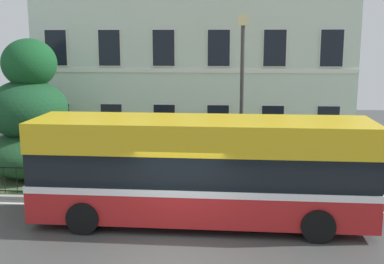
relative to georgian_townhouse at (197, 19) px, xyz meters
name	(u,v)px	position (x,y,z in m)	size (l,w,h in m)	color
ground_plane	(179,241)	(0.31, -13.06, -6.64)	(60.00, 56.00, 0.18)	#444544
georgian_townhouse	(197,19)	(0.00, 0.00, 0.00)	(14.81, 8.89, 12.95)	silver
iron_verge_railing	(180,183)	(0.00, -9.57, -6.01)	(19.08, 0.04, 0.97)	black
evergreen_tree	(30,123)	(-6.28, -7.18, -4.36)	(3.84, 3.84, 5.55)	#423328
single_decker_bus	(202,169)	(0.87, -11.63, -4.93)	(10.25, 2.81, 3.24)	#B41E1F
street_lamp_post	(242,92)	(2.13, -8.52, -2.87)	(0.36, 0.24, 6.30)	#333338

